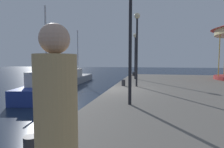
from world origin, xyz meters
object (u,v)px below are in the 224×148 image
(lamp_post_near_edge, at_px, (130,20))
(person_near_carousel, at_px, (57,148))
(bollard_south, at_px, (123,83))
(lamp_post_far_end, at_px, (135,48))
(bollard_north, at_px, (32,148))
(sailboat_grey, at_px, (76,77))
(bollard_center, at_px, (133,74))
(sailboat_blue, at_px, (45,88))
(lamp_post_mid_promenade, at_px, (137,37))

(lamp_post_near_edge, distance_m, person_near_carousel, 5.58)
(bollard_south, relative_size, person_near_carousel, 0.21)
(lamp_post_far_end, height_order, bollard_north, lamp_post_far_end)
(sailboat_grey, relative_size, bollard_north, 18.61)
(lamp_post_far_end, distance_m, bollard_center, 4.28)
(sailboat_blue, bearing_deg, bollard_north, -58.57)
(lamp_post_mid_promenade, height_order, bollard_south, lamp_post_mid_promenade)
(bollard_north, relative_size, bollard_south, 1.00)
(person_near_carousel, bearing_deg, sailboat_grey, 113.03)
(sailboat_blue, relative_size, lamp_post_far_end, 1.49)
(sailboat_grey, xyz_separation_m, lamp_post_mid_promenade, (7.18, -7.06, 3.31))
(sailboat_grey, distance_m, lamp_post_far_end, 7.72)
(sailboat_blue, relative_size, lamp_post_near_edge, 1.34)
(bollard_center, relative_size, person_near_carousel, 0.21)
(bollard_center, xyz_separation_m, bollard_north, (-0.18, -16.87, 0.00))
(lamp_post_far_end, xyz_separation_m, bollard_south, (-0.39, -4.62, -2.60))
(bollard_center, bearing_deg, bollard_north, -90.63)
(lamp_post_mid_promenade, xyz_separation_m, lamp_post_far_end, (-0.46, 4.75, -0.30))
(bollard_center, bearing_deg, bollard_south, -89.73)
(lamp_post_far_end, xyz_separation_m, bollard_center, (-0.43, 3.37, -2.60))
(bollard_center, distance_m, bollard_north, 16.88)
(lamp_post_near_edge, height_order, bollard_north, lamp_post_near_edge)
(bollard_center, xyz_separation_m, bollard_south, (0.04, -8.00, 0.00))
(bollard_center, bearing_deg, sailboat_grey, -170.46)
(lamp_post_mid_promenade, relative_size, bollard_south, 11.42)
(sailboat_blue, bearing_deg, sailboat_grey, 99.07)
(bollard_north, bearing_deg, sailboat_grey, 111.12)
(lamp_post_mid_promenade, xyz_separation_m, bollard_south, (-0.85, 0.12, -2.90))
(sailboat_grey, xyz_separation_m, lamp_post_near_edge, (7.26, -11.81, 3.27))
(sailboat_grey, xyz_separation_m, person_near_carousel, (7.21, -16.95, 1.10))
(lamp_post_far_end, relative_size, bollard_center, 10.14)
(sailboat_grey, xyz_separation_m, bollard_north, (6.11, -15.82, 0.41))
(sailboat_blue, relative_size, bollard_north, 15.11)
(sailboat_blue, distance_m, lamp_post_far_end, 8.33)
(lamp_post_far_end, height_order, bollard_center, lamp_post_far_end)
(lamp_post_far_end, distance_m, bollard_south, 5.32)
(bollard_south, bearing_deg, lamp_post_far_end, 85.19)
(sailboat_grey, height_order, bollard_center, sailboat_grey)
(sailboat_grey, relative_size, bollard_south, 18.61)
(bollard_north, distance_m, bollard_south, 8.88)
(lamp_post_far_end, bearing_deg, bollard_center, 97.20)
(lamp_post_near_edge, bearing_deg, person_near_carousel, -90.63)
(sailboat_blue, height_order, lamp_post_far_end, sailboat_blue)
(sailboat_grey, distance_m, lamp_post_near_edge, 14.25)
(person_near_carousel, bearing_deg, bollard_center, 92.90)
(bollard_center, bearing_deg, lamp_post_near_edge, -85.70)
(lamp_post_near_edge, relative_size, lamp_post_mid_promenade, 0.99)
(bollard_north, bearing_deg, person_near_carousel, -45.96)
(bollard_south, bearing_deg, lamp_post_mid_promenade, -8.33)
(sailboat_blue, bearing_deg, lamp_post_mid_promenade, 7.86)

